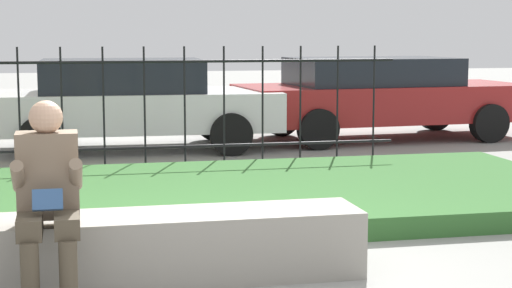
# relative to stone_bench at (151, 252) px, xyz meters

# --- Properties ---
(ground_plane) EXTENTS (60.00, 60.00, 0.00)m
(ground_plane) POSITION_rel_stone_bench_xyz_m (0.38, 0.00, -0.21)
(ground_plane) COLOR gray
(stone_bench) EXTENTS (2.89, 0.58, 0.46)m
(stone_bench) POSITION_rel_stone_bench_xyz_m (0.00, 0.00, 0.00)
(stone_bench) COLOR gray
(stone_bench) RESTS_ON ground_plane
(person_seated_reader) EXTENTS (0.42, 0.73, 1.26)m
(person_seated_reader) POSITION_rel_stone_bench_xyz_m (-0.66, -0.32, 0.48)
(person_seated_reader) COLOR black
(person_seated_reader) RESTS_ON ground_plane
(grass_berm) EXTENTS (8.24, 3.33, 0.19)m
(grass_berm) POSITION_rel_stone_bench_xyz_m (0.38, 2.36, -0.11)
(grass_berm) COLOR #33662D
(grass_berm) RESTS_ON ground_plane
(iron_fence) EXTENTS (6.24, 0.03, 1.51)m
(iron_fence) POSITION_rel_stone_bench_xyz_m (0.38, 4.51, 0.58)
(iron_fence) COLOR black
(iron_fence) RESTS_ON ground_plane
(car_parked_right) EXTENTS (4.59, 2.14, 1.27)m
(car_parked_right) POSITION_rel_stone_bench_xyz_m (4.26, 6.92, 0.48)
(car_parked_right) COLOR maroon
(car_parked_right) RESTS_ON ground_plane
(car_parked_center) EXTENTS (4.12, 1.98, 1.29)m
(car_parked_center) POSITION_rel_stone_bench_xyz_m (0.38, 6.56, 0.48)
(car_parked_center) COLOR silver
(car_parked_center) RESTS_ON ground_plane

